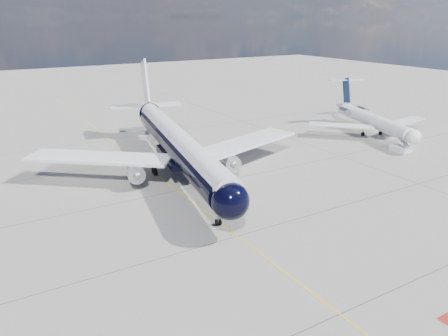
{
  "coord_description": "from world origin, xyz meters",
  "views": [
    {
      "loc": [
        -22.46,
        -24.84,
        22.05
      ],
      "look_at": [
        4.24,
        19.84,
        4.0
      ],
      "focal_mm": 35.0,
      "sensor_mm": 36.0,
      "label": 1
    }
  ],
  "objects": [
    {
      "name": "regional_jet",
      "position": [
        45.38,
        32.53,
        3.13
      ],
      "size": [
        24.28,
        28.56,
        9.91
      ],
      "rotation": [
        0.0,
        0.0,
        -0.31
      ],
      "color": "white",
      "rests_on": "ground"
    },
    {
      "name": "main_airliner",
      "position": [
        3.13,
        31.76,
        4.61
      ],
      "size": [
        41.56,
        51.17,
        14.87
      ],
      "rotation": [
        0.0,
        0.0,
        -0.19
      ],
      "color": "black",
      "rests_on": "ground"
    },
    {
      "name": "boarding_stair",
      "position": [
        41.06,
        21.74,
        0.62
      ],
      "size": [
        2.47,
        3.07,
        3.33
      ],
      "rotation": [
        0.0,
        0.0,
        0.02
      ],
      "color": "white",
      "rests_on": "ground"
    },
    {
      "name": "taxiway_centerline",
      "position": [
        0.0,
        25.0,
        0.0
      ],
      "size": [
        0.16,
        160.0,
        0.01
      ],
      "primitive_type": "cube",
      "color": "yellow",
      "rests_on": "ground"
    },
    {
      "name": "ground",
      "position": [
        0.0,
        30.0,
        0.0
      ],
      "size": [
        320.0,
        320.0,
        0.0
      ],
      "primitive_type": "plane",
      "color": "gray",
      "rests_on": "ground"
    }
  ]
}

